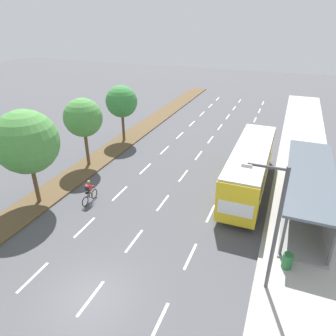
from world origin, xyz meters
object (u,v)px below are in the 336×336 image
Objects in this scene: bus_shelter at (313,189)px; median_tree_fourth at (122,102)px; cyclist at (89,192)px; streetlight at (274,223)px; bus at (250,164)px; median_tree_second at (26,142)px; trash_bin at (287,261)px; median_tree_third at (83,118)px.

median_tree_fourth is (-17.98, 7.14, 2.32)m from bus_shelter.
median_tree_fourth is (-3.59, 11.44, 3.40)m from cyclist.
bus_shelter is at bearing 74.64° from streetlight.
bus is 1.74× the size of streetlight.
bus is 15.58m from median_tree_second.
median_tree_fourth is at bearing 142.17° from trash_bin.
bus is 13.92m from median_tree_third.
cyclist is 13.42m from trash_bin.
median_tree_fourth is 21.72m from streetlight.
bus_shelter is 18.16m from median_tree_third.
cyclist is at bearing -149.07° from bus.
median_tree_second is at bearing -151.09° from bus.
streetlight is at bearing -15.43° from cyclist.
bus is 8.51m from trash_bin.
cyclist is at bearing 22.32° from median_tree_second.
streetlight is (15.86, -8.42, -0.47)m from median_tree_third.
bus is 1.71× the size of median_tree_second.
median_tree_third is 0.90× the size of streetlight.
streetlight reaches higher than bus.
cyclist is at bearing -72.58° from median_tree_fourth.
streetlight reaches higher than cyclist.
bus_shelter is 0.99× the size of bus.
trash_bin is at bearing -21.69° from median_tree_third.
streetlight is 7.65× the size of trash_bin.
trash_bin is (16.90, -13.12, -3.61)m from median_tree_fourth.
median_tree_fourth reaches higher than trash_bin.
cyclist is at bearing -54.53° from median_tree_third.
bus_shelter reaches higher than cyclist.
trash_bin is at bearing -100.22° from bus_shelter.
median_tree_third is (-17.97, 0.74, 2.49)m from bus_shelter.
trash_bin is at bearing -37.83° from median_tree_fourth.
median_tree_second is 15.77m from streetlight.
median_tree_second reaches higher than cyclist.
bus_shelter is 1.97× the size of median_tree_fourth.
median_tree_third is 6.90× the size of trash_bin.
bus reaches higher than trash_bin.
cyclist is (-10.11, -6.06, -1.28)m from bus.
cyclist is 5.27m from median_tree_second.
streetlight reaches higher than trash_bin.
median_tree_third is at bearing 92.18° from median_tree_second.
streetlight is at bearing -43.06° from median_tree_fourth.
bus_shelter is at bearing 17.73° from median_tree_second.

